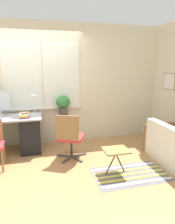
{
  "coord_description": "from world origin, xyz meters",
  "views": [
    {
      "loc": [
        0.24,
        -3.82,
        1.75
      ],
      "look_at": [
        1.25,
        0.17,
        0.81
      ],
      "focal_mm": 32.0,
      "sensor_mm": 36.0,
      "label": 1
    }
  ],
  "objects_px": {
    "mouse": "(15,117)",
    "folding_stool": "(116,152)",
    "plant_stand": "(63,119)",
    "keyboard": "(0,119)",
    "potted_plant": "(63,103)",
    "book_stack": "(24,115)",
    "desk_lamp": "(34,99)",
    "office_chair_swivel": "(70,136)",
    "monitor": "(0,103)"
  },
  "relations": [
    {
      "from": "mouse",
      "to": "monitor",
      "type": "bearing_deg",
      "value": 137.65
    },
    {
      "from": "desk_lamp",
      "to": "potted_plant",
      "type": "height_order",
      "value": "desk_lamp"
    },
    {
      "from": "office_chair_swivel",
      "to": "monitor",
      "type": "bearing_deg",
      "value": -4.76
    },
    {
      "from": "keyboard",
      "to": "plant_stand",
      "type": "height_order",
      "value": "keyboard"
    },
    {
      "from": "book_stack",
      "to": "monitor",
      "type": "bearing_deg",
      "value": 147.13
    },
    {
      "from": "book_stack",
      "to": "folding_stool",
      "type": "relative_size",
      "value": 0.51
    },
    {
      "from": "monitor",
      "to": "potted_plant",
      "type": "xyz_separation_m",
      "value": [
        1.3,
        0.1,
        -0.09
      ]
    },
    {
      "from": "desk_lamp",
      "to": "potted_plant",
      "type": "distance_m",
      "value": 0.67
    },
    {
      "from": "potted_plant",
      "to": "folding_stool",
      "type": "xyz_separation_m",
      "value": [
        0.65,
        -1.57,
        -0.56
      ]
    },
    {
      "from": "monitor",
      "to": "mouse",
      "type": "bearing_deg",
      "value": -42.35
    },
    {
      "from": "desk_lamp",
      "to": "office_chair_swivel",
      "type": "relative_size",
      "value": 0.48
    },
    {
      "from": "mouse",
      "to": "folding_stool",
      "type": "xyz_separation_m",
      "value": [
        1.65,
        -1.2,
        -0.39
      ]
    },
    {
      "from": "keyboard",
      "to": "potted_plant",
      "type": "height_order",
      "value": "potted_plant"
    },
    {
      "from": "book_stack",
      "to": "folding_stool",
      "type": "height_order",
      "value": "book_stack"
    },
    {
      "from": "keyboard",
      "to": "plant_stand",
      "type": "xyz_separation_m",
      "value": [
        1.28,
        0.38,
        -0.18
      ]
    },
    {
      "from": "desk_lamp",
      "to": "potted_plant",
      "type": "bearing_deg",
      "value": 15.43
    },
    {
      "from": "monitor",
      "to": "plant_stand",
      "type": "xyz_separation_m",
      "value": [
        1.3,
        0.1,
        -0.45
      ]
    },
    {
      "from": "keyboard",
      "to": "potted_plant",
      "type": "distance_m",
      "value": 1.35
    },
    {
      "from": "mouse",
      "to": "folding_stool",
      "type": "relative_size",
      "value": 0.16
    },
    {
      "from": "monitor",
      "to": "desk_lamp",
      "type": "xyz_separation_m",
      "value": [
        0.67,
        -0.08,
        0.06
      ]
    },
    {
      "from": "keyboard",
      "to": "office_chair_swivel",
      "type": "bearing_deg",
      "value": -20.53
    },
    {
      "from": "office_chair_swivel",
      "to": "desk_lamp",
      "type": "bearing_deg",
      "value": -21.7
    },
    {
      "from": "keyboard",
      "to": "folding_stool",
      "type": "xyz_separation_m",
      "value": [
        1.93,
        -1.19,
        -0.38
      ]
    },
    {
      "from": "mouse",
      "to": "potted_plant",
      "type": "height_order",
      "value": "potted_plant"
    },
    {
      "from": "monitor",
      "to": "office_chair_swivel",
      "type": "height_order",
      "value": "monitor"
    },
    {
      "from": "monitor",
      "to": "book_stack",
      "type": "height_order",
      "value": "monitor"
    },
    {
      "from": "desk_lamp",
      "to": "potted_plant",
      "type": "relative_size",
      "value": 1.01
    },
    {
      "from": "book_stack",
      "to": "potted_plant",
      "type": "relative_size",
      "value": 0.51
    },
    {
      "from": "monitor",
      "to": "folding_stool",
      "type": "height_order",
      "value": "monitor"
    },
    {
      "from": "desk_lamp",
      "to": "office_chair_swivel",
      "type": "xyz_separation_m",
      "value": [
        0.64,
        -0.69,
        -0.63
      ]
    },
    {
      "from": "keyboard",
      "to": "book_stack",
      "type": "relative_size",
      "value": 1.96
    },
    {
      "from": "plant_stand",
      "to": "folding_stool",
      "type": "distance_m",
      "value": 1.72
    },
    {
      "from": "monitor",
      "to": "potted_plant",
      "type": "distance_m",
      "value": 1.31
    },
    {
      "from": "desk_lamp",
      "to": "plant_stand",
      "type": "xyz_separation_m",
      "value": [
        0.63,
        0.17,
        -0.5
      ]
    },
    {
      "from": "keyboard",
      "to": "folding_stool",
      "type": "height_order",
      "value": "keyboard"
    },
    {
      "from": "potted_plant",
      "to": "keyboard",
      "type": "bearing_deg",
      "value": -163.38
    },
    {
      "from": "monitor",
      "to": "folding_stool",
      "type": "bearing_deg",
      "value": -37.11
    },
    {
      "from": "folding_stool",
      "to": "office_chair_swivel",
      "type": "bearing_deg",
      "value": 132.15
    },
    {
      "from": "keyboard",
      "to": "folding_stool",
      "type": "bearing_deg",
      "value": -31.63
    },
    {
      "from": "keyboard",
      "to": "mouse",
      "type": "xyz_separation_m",
      "value": [
        0.28,
        0.01,
        0.01
      ]
    },
    {
      "from": "mouse",
      "to": "office_chair_swivel",
      "type": "relative_size",
      "value": 0.07
    },
    {
      "from": "mouse",
      "to": "book_stack",
      "type": "distance_m",
      "value": 0.19
    },
    {
      "from": "book_stack",
      "to": "folding_stool",
      "type": "distance_m",
      "value": 1.93
    },
    {
      "from": "keyboard",
      "to": "plant_stand",
      "type": "relative_size",
      "value": 0.62
    },
    {
      "from": "potted_plant",
      "to": "folding_stool",
      "type": "relative_size",
      "value": 1.0
    },
    {
      "from": "keyboard",
      "to": "office_chair_swivel",
      "type": "relative_size",
      "value": 0.48
    },
    {
      "from": "office_chair_swivel",
      "to": "potted_plant",
      "type": "distance_m",
      "value": 0.99
    },
    {
      "from": "plant_stand",
      "to": "keyboard",
      "type": "bearing_deg",
      "value": -163.38
    },
    {
      "from": "office_chair_swivel",
      "to": "plant_stand",
      "type": "distance_m",
      "value": 0.88
    },
    {
      "from": "potted_plant",
      "to": "folding_stool",
      "type": "distance_m",
      "value": 1.79
    }
  ]
}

